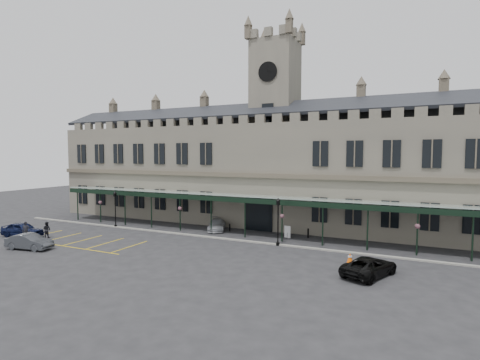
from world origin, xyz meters
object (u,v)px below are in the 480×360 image
at_px(clock_tower, 275,117).
at_px(person_b, 47,230).
at_px(lamp_post_mid, 278,217).
at_px(car_van, 369,266).
at_px(sign_board, 287,232).
at_px(car_left_a, 22,230).
at_px(car_left_b, 29,242).
at_px(station_building, 275,171).
at_px(person_a, 26,231).
at_px(lamp_post_left, 115,206).
at_px(traffic_cone, 350,258).
at_px(car_taxi, 217,225).

bearing_deg(clock_tower, person_b, -136.02).
xyz_separation_m(lamp_post_mid, car_van, (8.77, -5.49, -2.00)).
height_order(clock_tower, sign_board, clock_tower).
bearing_deg(car_left_a, sign_board, -75.21).
distance_m(clock_tower, car_left_b, 29.31).
distance_m(station_building, car_left_a, 28.47).
distance_m(person_a, person_b, 1.89).
bearing_deg(lamp_post_left, lamp_post_mid, -0.34).
xyz_separation_m(station_building, sign_board, (4.01, -7.02, -5.87)).
bearing_deg(car_van, traffic_cone, -34.82).
height_order(car_left_a, person_a, person_a).
height_order(car_left_b, person_a, person_a).
xyz_separation_m(station_building, lamp_post_left, (-15.90, -10.41, -3.93)).
relative_size(station_building, person_b, 36.40).
bearing_deg(lamp_post_left, person_b, -108.50).
xyz_separation_m(car_taxi, car_van, (17.37, -9.22, 0.05)).
xyz_separation_m(station_building, person_b, (-18.30, -17.57, -5.64)).
relative_size(traffic_cone, sign_board, 0.62).
relative_size(clock_tower, person_b, 15.04).
bearing_deg(person_b, station_building, -148.97).
relative_size(lamp_post_left, car_taxi, 0.99).
height_order(car_left_a, car_left_b, car_left_a).
distance_m(car_left_a, car_van, 34.08).
bearing_deg(car_left_b, person_a, 48.66).
bearing_deg(car_left_a, station_building, -58.43).
distance_m(station_building, traffic_cone, 18.46).
distance_m(traffic_cone, person_a, 31.02).
xyz_separation_m(person_a, person_b, (0.90, 1.65, -0.10)).
height_order(traffic_cone, car_left_a, car_left_a).
bearing_deg(car_van, car_taxi, -5.75).
bearing_deg(traffic_cone, clock_tower, 130.01).
relative_size(station_building, car_left_a, 13.67).
bearing_deg(sign_board, person_a, -138.30).
xyz_separation_m(station_building, lamp_post_mid, (4.23, -10.52, -3.79)).
xyz_separation_m(sign_board, car_left_b, (-19.53, -14.43, 0.10)).
bearing_deg(lamp_post_left, clock_tower, 33.42).
distance_m(car_left_b, person_b, 4.77).
xyz_separation_m(lamp_post_left, car_left_a, (-5.10, -7.95, -1.79)).
bearing_deg(station_building, car_left_b, -125.90).
bearing_deg(car_van, station_building, -28.73).
relative_size(car_left_b, person_a, 2.29).
bearing_deg(person_b, traffic_cone, 175.40).
bearing_deg(station_building, person_b, -136.16).
bearing_deg(clock_tower, lamp_post_left, -146.58).
relative_size(traffic_cone, car_taxi, 0.18).
xyz_separation_m(station_building, car_taxi, (-4.37, -6.80, -5.84)).
distance_m(car_left_a, car_left_b, 6.29).
distance_m(lamp_post_mid, person_b, 23.68).
height_order(person_a, person_b, person_a).
bearing_deg(car_van, person_b, 25.05).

